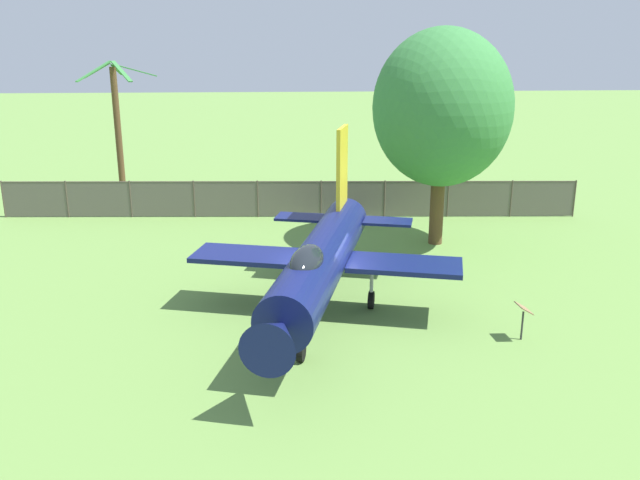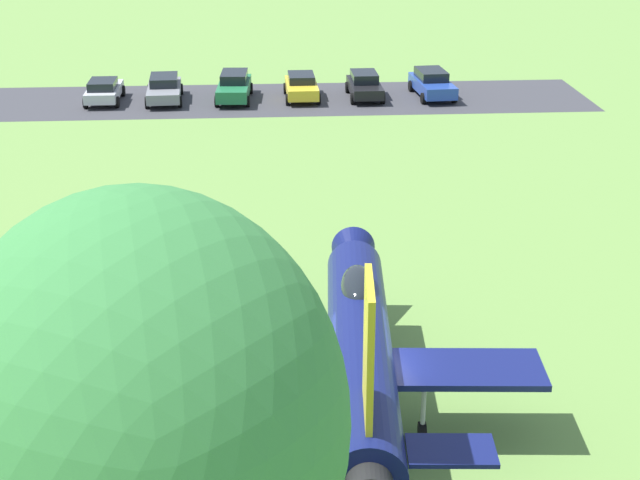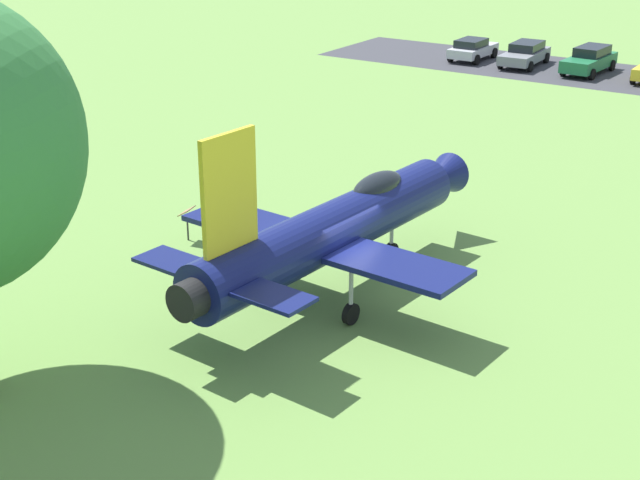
# 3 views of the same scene
# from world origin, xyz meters

# --- Properties ---
(ground_plane) EXTENTS (200.00, 200.00, 0.00)m
(ground_plane) POSITION_xyz_m (0.00, 0.00, 0.00)
(ground_plane) COLOR #668E42
(display_jet) EXTENTS (12.34, 8.99, 5.69)m
(display_jet) POSITION_xyz_m (-0.34, 0.09, 2.05)
(display_jet) COLOR #111951
(display_jet) RESTS_ON ground_plane
(shade_tree) EXTENTS (6.43, 5.84, 9.26)m
(shade_tree) POSITION_xyz_m (7.93, -5.62, 5.93)
(shade_tree) COLOR brown
(shade_tree) RESTS_ON ground_plane
(palm_tree) EXTENTS (4.15, 4.02, 7.62)m
(palm_tree) POSITION_xyz_m (18.34, 10.25, 4.13)
(palm_tree) COLOR brown
(palm_tree) RESTS_ON ground_plane
(perimeter_fence) EXTENTS (1.87, 29.09, 1.89)m
(perimeter_fence) POSITION_xyz_m (12.98, 0.74, 1.00)
(perimeter_fence) COLOR #4C4238
(perimeter_fence) RESTS_ON ground_plane
(shrub_near_fence) EXTENTS (2.01, 2.11, 0.78)m
(shrub_near_fence) POSITION_xyz_m (14.95, -0.53, 0.39)
(shrub_near_fence) COLOR #2D7033
(shrub_near_fence) RESTS_ON ground_plane
(info_plaque) EXTENTS (0.62, 0.43, 1.14)m
(info_plaque) POSITION_xyz_m (-2.09, -5.89, 0.85)
(info_plaque) COLOR #333333
(info_plaque) RESTS_ON ground_plane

